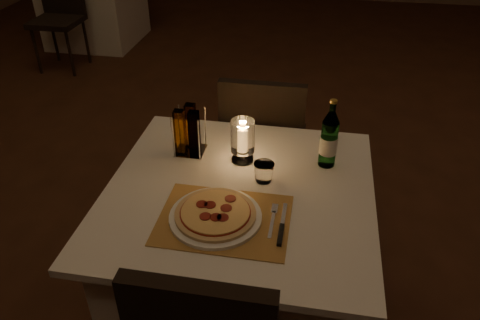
% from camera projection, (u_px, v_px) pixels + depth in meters
% --- Properties ---
extents(floor, '(8.00, 10.00, 0.02)m').
position_uv_depth(floor, '(252.00, 224.00, 2.72)').
color(floor, '#432315').
rests_on(floor, ground).
extents(main_table, '(1.00, 1.00, 0.74)m').
position_uv_depth(main_table, '(239.00, 259.00, 1.96)').
color(main_table, silver).
rests_on(main_table, ground).
extents(chair_far, '(0.42, 0.42, 0.90)m').
position_uv_depth(chair_far, '(263.00, 137.00, 2.44)').
color(chair_far, black).
rests_on(chair_far, ground).
extents(placemat, '(0.45, 0.34, 0.00)m').
position_uv_depth(placemat, '(224.00, 220.00, 1.61)').
color(placemat, '#AB7A3B').
rests_on(placemat, main_table).
extents(plate, '(0.32, 0.32, 0.01)m').
position_uv_depth(plate, '(216.00, 217.00, 1.61)').
color(plate, white).
rests_on(plate, placemat).
extents(pizza, '(0.28, 0.28, 0.02)m').
position_uv_depth(pizza, '(215.00, 213.00, 1.60)').
color(pizza, '#D8B77F').
rests_on(pizza, plate).
extents(fork, '(0.02, 0.18, 0.00)m').
position_uv_depth(fork, '(273.00, 218.00, 1.61)').
color(fork, silver).
rests_on(fork, placemat).
extents(knife, '(0.02, 0.22, 0.01)m').
position_uv_depth(knife, '(281.00, 230.00, 1.55)').
color(knife, black).
rests_on(knife, placemat).
extents(tumbler, '(0.08, 0.08, 0.08)m').
position_uv_depth(tumbler, '(264.00, 172.00, 1.78)').
color(tumbler, white).
rests_on(tumbler, main_table).
extents(water_bottle, '(0.07, 0.07, 0.29)m').
position_uv_depth(water_bottle, '(329.00, 140.00, 1.83)').
color(water_bottle, '#579E55').
rests_on(water_bottle, main_table).
extents(hurricane_candle, '(0.10, 0.10, 0.18)m').
position_uv_depth(hurricane_candle, '(243.00, 138.00, 1.86)').
color(hurricane_candle, white).
rests_on(hurricane_candle, main_table).
extents(cruet_caddy, '(0.12, 0.12, 0.21)m').
position_uv_depth(cruet_caddy, '(189.00, 133.00, 1.91)').
color(cruet_caddy, white).
rests_on(cruet_caddy, main_table).
extents(neighbor_table_left, '(1.00, 1.00, 0.74)m').
position_uv_depth(neighbor_table_left, '(95.00, 7.00, 5.07)').
color(neighbor_table_left, silver).
rests_on(neighbor_table_left, ground).
extents(neighbor_chair_la, '(0.42, 0.42, 0.90)m').
position_uv_depth(neighbor_chair_la, '(59.00, 9.00, 4.39)').
color(neighbor_chair_la, black).
rests_on(neighbor_chair_la, ground).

